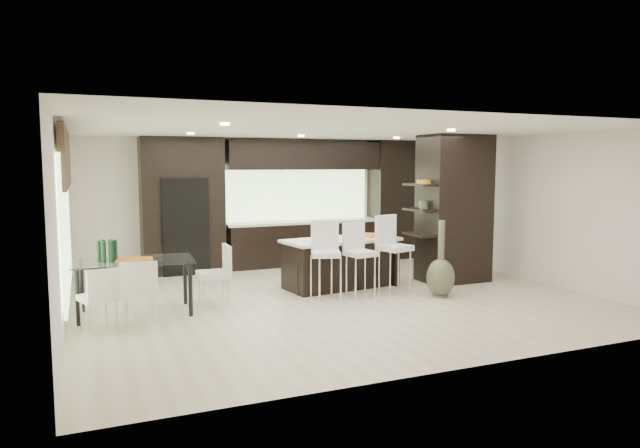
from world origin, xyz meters
name	(u,v)px	position (x,y,z in m)	size (l,w,h in m)	color
ground	(334,297)	(0.00, 0.00, 0.00)	(8.00, 8.00, 0.00)	beige
back_wall	(269,202)	(0.00, 3.50, 1.35)	(8.00, 0.02, 2.70)	white
left_wall	(62,225)	(-4.00, 0.00, 1.35)	(0.02, 7.00, 2.70)	white
right_wall	(529,208)	(4.00, 0.00, 1.35)	(0.02, 7.00, 2.70)	white
ceiling	(335,130)	(0.00, 0.00, 2.70)	(8.00, 7.00, 0.02)	white
window_left	(66,224)	(-3.96, 0.20, 1.35)	(0.04, 3.20, 1.90)	#B2D199
window_back	(295,192)	(0.60, 3.46, 1.55)	(3.40, 0.04, 1.20)	#B2D199
stone_accent	(65,158)	(-3.93, 0.20, 2.25)	(0.08, 3.00, 0.80)	brown
ceiling_spots	(328,133)	(0.00, 0.25, 2.68)	(4.00, 3.00, 0.02)	white
back_cabinetry	(296,202)	(0.50, 3.17, 1.35)	(6.80, 0.68, 2.70)	black
refrigerator	(183,226)	(-1.90, 3.12, 0.95)	(0.90, 0.68, 1.90)	black
partition_column	(454,209)	(2.60, 0.40, 1.35)	(1.20, 0.80, 2.70)	black
kitchen_island	(341,263)	(0.46, 0.71, 0.43)	(2.05, 0.88, 0.86)	black
stool_left	(326,268)	(-0.17, -0.05, 0.51)	(0.45, 0.45, 1.02)	white
stool_mid	(361,267)	(0.46, -0.04, 0.49)	(0.43, 0.43, 0.97)	white
stool_right	(394,262)	(1.09, -0.06, 0.53)	(0.47, 0.47, 1.06)	white
bench	(334,276)	(0.25, 0.56, 0.23)	(1.20, 0.46, 0.46)	black
floor_vase	(441,259)	(1.64, -0.61, 0.63)	(0.46, 0.46, 1.26)	#4B533B
dining_table	(135,287)	(-3.08, 0.17, 0.40)	(1.64, 0.93, 0.79)	white
chair_near	(140,296)	(-3.08, -0.60, 0.43)	(0.46, 0.46, 0.86)	white
chair_far	(99,302)	(-3.59, -0.59, 0.39)	(0.43, 0.43, 0.79)	white
chair_end	(213,279)	(-1.94, 0.17, 0.43)	(0.47, 0.47, 0.87)	white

